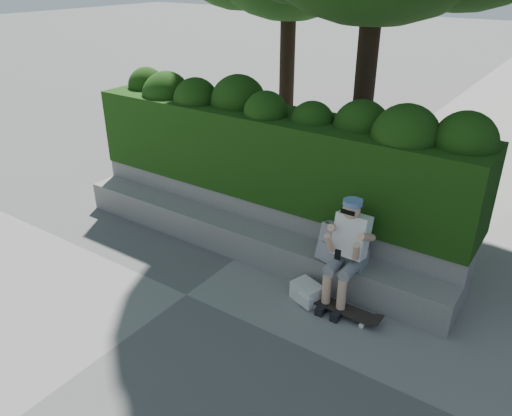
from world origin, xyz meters
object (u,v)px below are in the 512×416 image
Objects in this scene: skateboard at (341,308)px; backpack_ground at (307,292)px; backpack_plaid at (333,243)px; person at (348,248)px.

skateboard is 2.41× the size of backpack_ground.
skateboard is at bearing -31.65° from backpack_plaid.
backpack_plaid reaches higher than skateboard.
backpack_plaid is at bearing 89.17° from backpack_ground.
backpack_ground is (-0.13, -0.37, -0.57)m from backpack_plaid.
skateboard is 0.80m from backpack_plaid.
backpack_plaid is 1.31× the size of backpack_ground.
backpack_ground is (-0.48, 0.00, 0.04)m from skateboard.
backpack_plaid is (-0.25, 0.08, -0.06)m from person.
person is at bearing 110.53° from skateboard.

